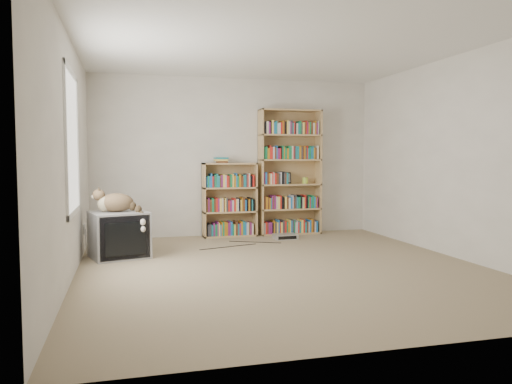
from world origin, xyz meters
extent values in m
cube|color=gray|center=(0.00, 0.00, 0.00)|extent=(4.50, 5.00, 0.01)
cube|color=silver|center=(0.00, 2.50, 1.25)|extent=(4.50, 0.02, 2.50)
cube|color=silver|center=(0.00, -2.50, 1.25)|extent=(4.50, 0.02, 2.50)
cube|color=silver|center=(-2.25, 0.00, 1.25)|extent=(0.02, 5.00, 2.50)
cube|color=silver|center=(2.25, 0.00, 1.25)|extent=(0.02, 5.00, 2.50)
cube|color=white|center=(0.00, 0.00, 2.50)|extent=(4.50, 5.00, 0.02)
cube|color=white|center=(-2.24, 0.20, 1.40)|extent=(0.02, 1.22, 1.52)
cube|color=gray|center=(-1.80, 1.05, 0.29)|extent=(0.79, 0.75, 0.57)
cube|color=black|center=(-1.73, 0.78, 0.29)|extent=(0.59, 0.19, 0.53)
cube|color=black|center=(-1.72, 0.76, 0.27)|extent=(0.47, 0.14, 0.40)
cube|color=black|center=(-1.83, 1.18, 0.27)|extent=(0.47, 0.42, 0.34)
ellipsoid|color=#352516|center=(-1.83, 1.07, 0.69)|extent=(0.44, 0.31, 0.23)
ellipsoid|color=#352516|center=(-1.72, 1.08, 0.68)|extent=(0.21, 0.23, 0.17)
ellipsoid|color=tan|center=(-1.97, 1.04, 0.68)|extent=(0.18, 0.18, 0.19)
ellipsoid|color=#352516|center=(-2.03, 1.04, 0.79)|extent=(0.16, 0.15, 0.14)
sphere|color=beige|center=(-2.09, 1.04, 0.77)|extent=(0.06, 0.06, 0.06)
cone|color=black|center=(-2.02, 1.01, 0.85)|extent=(0.06, 0.07, 0.07)
cone|color=black|center=(-2.03, 1.09, 0.85)|extent=(0.06, 0.07, 0.07)
cube|color=tan|center=(0.38, 2.34, 1.00)|extent=(0.03, 0.30, 2.01)
cube|color=tan|center=(1.36, 2.34, 1.00)|extent=(0.02, 0.30, 2.01)
cube|color=tan|center=(0.87, 2.48, 1.00)|extent=(1.00, 0.03, 2.01)
cube|color=tan|center=(0.87, 2.34, 2.00)|extent=(1.00, 0.30, 0.02)
cube|color=tan|center=(0.87, 2.34, 0.01)|extent=(1.00, 0.30, 0.03)
cube|color=tan|center=(0.87, 2.34, 0.41)|extent=(1.00, 0.30, 0.03)
cube|color=tan|center=(0.87, 2.34, 0.81)|extent=(1.00, 0.30, 0.02)
cube|color=tan|center=(0.87, 2.34, 1.20)|extent=(1.00, 0.30, 0.02)
cube|color=tan|center=(0.87, 2.34, 1.60)|extent=(1.00, 0.30, 0.02)
cube|color=red|center=(0.87, 2.34, 0.12)|extent=(0.92, 0.24, 0.19)
cube|color=blue|center=(0.87, 2.34, 0.52)|extent=(0.92, 0.24, 0.19)
cube|color=#157A45|center=(0.87, 2.34, 0.91)|extent=(0.92, 0.24, 0.19)
cube|color=beige|center=(0.87, 2.34, 1.31)|extent=(0.92, 0.24, 0.19)
cube|color=black|center=(0.87, 2.34, 1.71)|extent=(0.92, 0.24, 0.19)
cube|color=tan|center=(-0.54, 2.34, 0.58)|extent=(0.02, 0.30, 1.16)
cube|color=tan|center=(0.28, 2.34, 0.58)|extent=(0.03, 0.30, 1.16)
cube|color=tan|center=(-0.13, 2.48, 0.58)|extent=(0.84, 0.03, 1.16)
cube|color=tan|center=(-0.13, 2.34, 1.15)|extent=(0.84, 0.30, 0.02)
cube|color=tan|center=(-0.13, 2.34, 0.01)|extent=(0.84, 0.30, 0.03)
cube|color=tan|center=(-0.13, 2.34, 0.39)|extent=(0.84, 0.30, 0.03)
cube|color=tan|center=(-0.13, 2.34, 0.77)|extent=(0.84, 0.30, 0.02)
cube|color=red|center=(-0.13, 2.34, 0.12)|extent=(0.76, 0.24, 0.19)
cube|color=blue|center=(-0.13, 2.34, 0.50)|extent=(0.76, 0.24, 0.19)
cube|color=#157A45|center=(-0.13, 2.34, 0.88)|extent=(0.76, 0.24, 0.19)
cube|color=red|center=(-0.26, 2.33, 1.20)|extent=(0.21, 0.27, 0.09)
cylinder|color=#AFCC3A|center=(1.13, 2.34, 0.87)|extent=(0.09, 0.09, 0.10)
cube|color=black|center=(0.85, 2.44, 0.91)|extent=(0.14, 0.05, 0.18)
cube|color=silver|center=(0.64, 1.86, 0.04)|extent=(0.35, 0.25, 0.08)
cube|color=silver|center=(-2.24, 1.40, 0.32)|extent=(0.01, 0.08, 0.13)
camera|label=1|loc=(-1.70, -5.33, 1.25)|focal=35.00mm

